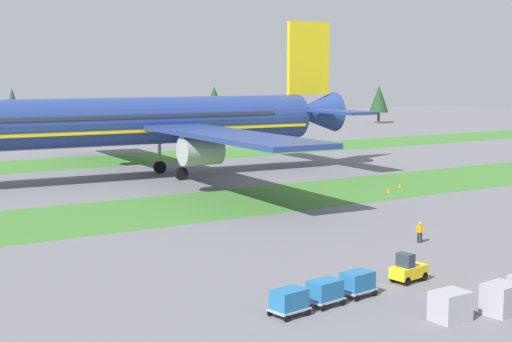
{
  "coord_description": "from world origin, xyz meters",
  "views": [
    {
      "loc": [
        -40.27,
        -28.93,
        13.71
      ],
      "look_at": [
        -0.09,
        33.71,
        4.0
      ],
      "focal_mm": 52.61,
      "sensor_mm": 36.0,
      "label": 1
    }
  ],
  "objects_px": {
    "ground_crew_marshaller": "(420,231)",
    "taxiway_marker_0": "(389,190)",
    "cargo_dolly_lead": "(357,282)",
    "airliner": "(153,121)",
    "taxiway_marker_1": "(400,186)",
    "uld_container_0": "(450,306)",
    "uld_container_1": "(501,299)",
    "cargo_dolly_third": "(289,300)",
    "baggage_tug": "(408,270)",
    "cargo_dolly_second": "(325,291)"
  },
  "relations": [
    {
      "from": "cargo_dolly_third",
      "to": "uld_container_0",
      "type": "height_order",
      "value": "uld_container_0"
    },
    {
      "from": "airliner",
      "to": "baggage_tug",
      "type": "bearing_deg",
      "value": 176.14
    },
    {
      "from": "uld_container_0",
      "to": "uld_container_1",
      "type": "height_order",
      "value": "uld_container_1"
    },
    {
      "from": "airliner",
      "to": "baggage_tug",
      "type": "relative_size",
      "value": 25.75
    },
    {
      "from": "taxiway_marker_0",
      "to": "cargo_dolly_third",
      "type": "bearing_deg",
      "value": -139.59
    },
    {
      "from": "ground_crew_marshaller",
      "to": "taxiway_marker_0",
      "type": "xyz_separation_m",
      "value": [
        15.47,
        20.48,
        -0.61
      ]
    },
    {
      "from": "airliner",
      "to": "uld_container_1",
      "type": "bearing_deg",
      "value": 176.78
    },
    {
      "from": "cargo_dolly_lead",
      "to": "taxiway_marker_0",
      "type": "bearing_deg",
      "value": 126.6
    },
    {
      "from": "cargo_dolly_third",
      "to": "ground_crew_marshaller",
      "type": "distance_m",
      "value": 21.88
    },
    {
      "from": "cargo_dolly_third",
      "to": "taxiway_marker_1",
      "type": "distance_m",
      "value": 50.72
    },
    {
      "from": "cargo_dolly_lead",
      "to": "cargo_dolly_second",
      "type": "relative_size",
      "value": 1.0
    },
    {
      "from": "cargo_dolly_third",
      "to": "cargo_dolly_second",
      "type": "bearing_deg",
      "value": 90.0
    },
    {
      "from": "airliner",
      "to": "uld_container_0",
      "type": "xyz_separation_m",
      "value": [
        -10.75,
        -61.78,
        -6.73
      ]
    },
    {
      "from": "taxiway_marker_0",
      "to": "airliner",
      "type": "bearing_deg",
      "value": 123.4
    },
    {
      "from": "taxiway_marker_1",
      "to": "uld_container_0",
      "type": "bearing_deg",
      "value": -130.29
    },
    {
      "from": "airliner",
      "to": "cargo_dolly_third",
      "type": "xyz_separation_m",
      "value": [
        -17.85,
        -56.26,
        -6.65
      ]
    },
    {
      "from": "ground_crew_marshaller",
      "to": "uld_container_1",
      "type": "distance_m",
      "value": 18.28
    },
    {
      "from": "cargo_dolly_lead",
      "to": "cargo_dolly_third",
      "type": "distance_m",
      "value": 5.8
    },
    {
      "from": "cargo_dolly_second",
      "to": "taxiway_marker_0",
      "type": "bearing_deg",
      "value": 124.34
    },
    {
      "from": "airliner",
      "to": "uld_container_1",
      "type": "height_order",
      "value": "airliner"
    },
    {
      "from": "cargo_dolly_second",
      "to": "taxiway_marker_1",
      "type": "xyz_separation_m",
      "value": [
        36.26,
        31.85,
        -0.68
      ]
    },
    {
      "from": "taxiway_marker_0",
      "to": "taxiway_marker_1",
      "type": "bearing_deg",
      "value": 30.27
    },
    {
      "from": "uld_container_1",
      "to": "taxiway_marker_1",
      "type": "bearing_deg",
      "value": 53.3
    },
    {
      "from": "cargo_dolly_third",
      "to": "baggage_tug",
      "type": "bearing_deg",
      "value": 90.0
    },
    {
      "from": "taxiway_marker_0",
      "to": "taxiway_marker_1",
      "type": "xyz_separation_m",
      "value": [
        3.94,
        2.3,
        -0.09
      ]
    },
    {
      "from": "airliner",
      "to": "taxiway_marker_0",
      "type": "height_order",
      "value": "airliner"
    },
    {
      "from": "cargo_dolly_third",
      "to": "taxiway_marker_1",
      "type": "bearing_deg",
      "value": 121.4
    },
    {
      "from": "cargo_dolly_second",
      "to": "uld_container_0",
      "type": "relative_size",
      "value": 1.19
    },
    {
      "from": "cargo_dolly_third",
      "to": "taxiway_marker_1",
      "type": "relative_size",
      "value": 4.98
    },
    {
      "from": "cargo_dolly_third",
      "to": "uld_container_1",
      "type": "xyz_separation_m",
      "value": [
        10.41,
        -6.26,
        -0.03
      ]
    },
    {
      "from": "cargo_dolly_lead",
      "to": "uld_container_1",
      "type": "bearing_deg",
      "value": 25.33
    },
    {
      "from": "cargo_dolly_lead",
      "to": "uld_container_0",
      "type": "height_order",
      "value": "uld_container_0"
    },
    {
      "from": "airliner",
      "to": "cargo_dolly_second",
      "type": "relative_size",
      "value": 29.71
    },
    {
      "from": "cargo_dolly_lead",
      "to": "airliner",
      "type": "bearing_deg",
      "value": 159.58
    },
    {
      "from": "airliner",
      "to": "baggage_tug",
      "type": "xyz_separation_m",
      "value": [
        -7.13,
        -54.74,
        -6.76
      ]
    },
    {
      "from": "airliner",
      "to": "uld_container_0",
      "type": "bearing_deg",
      "value": 173.69
    },
    {
      "from": "baggage_tug",
      "to": "cargo_dolly_second",
      "type": "bearing_deg",
      "value": -90.0
    },
    {
      "from": "cargo_dolly_third",
      "to": "taxiway_marker_1",
      "type": "xyz_separation_m",
      "value": [
        39.13,
        32.26,
        -0.68
      ]
    },
    {
      "from": "uld_container_1",
      "to": "cargo_dolly_lead",
      "type": "bearing_deg",
      "value": 123.44
    },
    {
      "from": "cargo_dolly_third",
      "to": "taxiway_marker_1",
      "type": "height_order",
      "value": "cargo_dolly_third"
    },
    {
      "from": "ground_crew_marshaller",
      "to": "taxiway_marker_0",
      "type": "distance_m",
      "value": 25.68
    },
    {
      "from": "taxiway_marker_1",
      "to": "cargo_dolly_lead",
      "type": "bearing_deg",
      "value": -136.72
    },
    {
      "from": "baggage_tug",
      "to": "ground_crew_marshaller",
      "type": "xyz_separation_m",
      "value": [
        9.0,
        7.95,
        0.13
      ]
    },
    {
      "from": "cargo_dolly_lead",
      "to": "ground_crew_marshaller",
      "type": "bearing_deg",
      "value": 113.68
    },
    {
      "from": "cargo_dolly_second",
      "to": "ground_crew_marshaller",
      "type": "xyz_separation_m",
      "value": [
        16.85,
        9.07,
        0.03
      ]
    },
    {
      "from": "ground_crew_marshaller",
      "to": "uld_container_0",
      "type": "bearing_deg",
      "value": -88.03
    },
    {
      "from": "airliner",
      "to": "taxiway_marker_0",
      "type": "xyz_separation_m",
      "value": [
        17.34,
        -26.3,
        -7.24
      ]
    },
    {
      "from": "uld_container_0",
      "to": "baggage_tug",
      "type": "bearing_deg",
      "value": 62.8
    },
    {
      "from": "cargo_dolly_second",
      "to": "cargo_dolly_third",
      "type": "xyz_separation_m",
      "value": [
        -2.87,
        -0.41,
        0.0
      ]
    },
    {
      "from": "airliner",
      "to": "taxiway_marker_0",
      "type": "distance_m",
      "value": 32.32
    }
  ]
}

